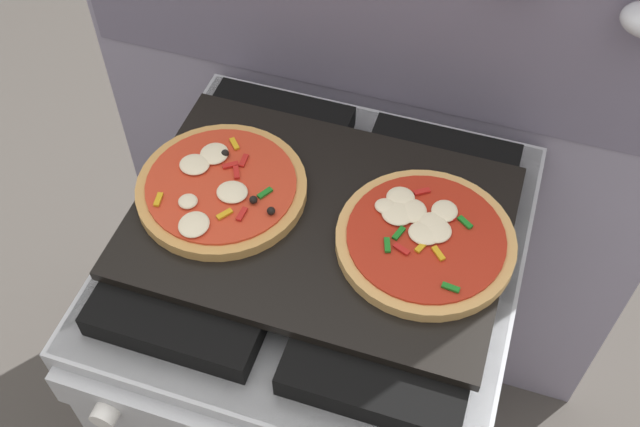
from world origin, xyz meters
name	(u,v)px	position (x,y,z in m)	size (l,w,h in m)	color
kitchen_backsplash	(378,126)	(0.00, 0.33, 0.79)	(1.10, 0.09, 1.55)	gray
stove	(320,368)	(0.00, 0.00, 0.45)	(0.60, 0.64, 0.90)	#B7BABF
baking_tray	(320,221)	(0.00, 0.00, 0.91)	(0.54, 0.38, 0.02)	black
pizza_left	(221,188)	(-0.15, 0.00, 0.93)	(0.25, 0.25, 0.03)	tan
pizza_right	(425,237)	(0.15, 0.00, 0.93)	(0.25, 0.25, 0.03)	tan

